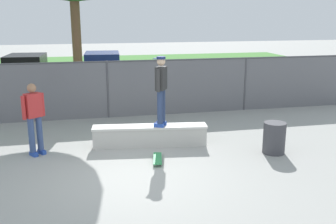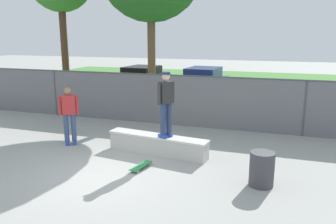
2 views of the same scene
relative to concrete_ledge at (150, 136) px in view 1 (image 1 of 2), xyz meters
name	(u,v)px [view 1 (image 1 of 2)]	position (x,y,z in m)	size (l,w,h in m)	color
ground_plane	(126,177)	(-0.88, -1.94, -0.28)	(80.00, 80.00, 0.00)	#9E9E99
grass_strip	(96,73)	(-0.88, 13.53, -0.27)	(31.87, 20.00, 0.02)	#478438
concrete_ledge	(150,136)	(0.00, 0.00, 0.00)	(3.08, 0.87, 0.56)	#B7B5AD
skateboarder	(161,88)	(0.29, -0.09, 1.31)	(0.41, 0.54, 1.84)	#2647A5
skateboard	(157,159)	(-0.02, -1.18, -0.21)	(0.35, 0.82, 0.09)	#2D8C4C
chainlink_fence	(108,87)	(-0.88, 3.23, 0.77)	(19.94, 0.07, 1.94)	#4C4C51
car_black	(27,72)	(-4.17, 8.93, 0.55)	(2.24, 4.31, 1.66)	black
car_blue	(103,69)	(-0.71, 9.25, 0.55)	(2.24, 4.31, 1.66)	#233D9E
bystander	(34,116)	(-2.90, -0.05, 0.72)	(0.51, 0.43, 1.82)	#2647A5
trash_bin	(274,138)	(2.99, -1.22, 0.12)	(0.56, 0.56, 0.80)	#3F3F44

